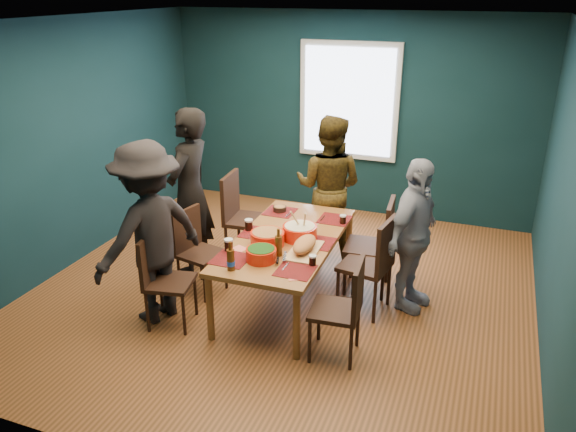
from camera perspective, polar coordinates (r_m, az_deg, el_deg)
name	(u,v)px	position (r m, az deg, el deg)	size (l,w,h in m)	color
room	(292,159)	(5.66, 0.40, 5.83)	(5.01, 5.01, 2.71)	#9B562D
dining_table	(287,244)	(5.49, -0.13, -2.87)	(0.97, 1.88, 0.71)	brown
chair_left_far	(240,211)	(6.41, -4.91, 0.50)	(0.50, 0.50, 1.04)	black
chair_left_mid	(195,244)	(5.86, -9.46, -2.87)	(0.47, 0.47, 0.89)	black
chair_left_near	(160,273)	(5.33, -12.84, -5.70)	(0.48, 0.48, 0.90)	black
chair_right_far	(378,239)	(5.80, 9.09, -2.36)	(0.49, 0.49, 1.01)	black
chair_right_mid	(375,259)	(5.42, 8.79, -4.31)	(0.51, 0.51, 0.99)	black
chair_right_near	(346,303)	(4.77, 5.87, -8.78)	(0.44, 0.44, 0.91)	black
person_far_left	(190,193)	(6.13, -9.93, 2.36)	(0.67, 0.44, 1.84)	black
person_back	(329,187)	(6.49, 4.16, 2.98)	(0.81, 0.63, 1.67)	black
person_right	(413,236)	(5.49, 12.61, -2.00)	(0.90, 0.37, 1.53)	white
person_near_left	(149,233)	(5.32, -13.90, -1.71)	(1.13, 0.65, 1.74)	black
bowl_salad	(267,238)	(5.30, -2.10, -2.22)	(0.32, 0.32, 0.13)	red
bowl_dumpling	(300,231)	(5.42, 1.21, -1.58)	(0.34, 0.34, 0.31)	red
bowl_herbs	(261,254)	(5.01, -2.74, -3.87)	(0.27, 0.27, 0.12)	red
cutting_board	(304,246)	(5.16, 1.67, -3.04)	(0.30, 0.62, 0.14)	tan
small_bowl	(280,209)	(6.08, -0.85, 0.76)	(0.15, 0.15, 0.06)	black
beer_bottle_a	(231,260)	(4.85, -5.84, -4.46)	(0.07, 0.07, 0.26)	#4A270D
beer_bottle_b	(279,245)	(5.08, -0.97, -2.98)	(0.07, 0.07, 0.26)	#4A270D
cola_glass_a	(229,244)	(5.21, -6.04, -2.88)	(0.08, 0.08, 0.12)	black
cola_glass_b	(313,260)	(4.93, 2.51, -4.47)	(0.07, 0.07, 0.10)	black
cola_glass_c	(343,219)	(5.79, 5.60, -0.31)	(0.07, 0.07, 0.10)	black
cola_glass_d	(249,224)	(5.62, -4.00, -0.85)	(0.08, 0.08, 0.12)	black
napkin_a	(323,241)	(5.41, 3.57, -2.54)	(0.16, 0.16, 0.00)	#EC7363
napkin_b	(239,249)	(5.25, -5.01, -3.36)	(0.13, 0.13, 0.00)	#EC7363
napkin_c	(297,276)	(4.77, 0.89, -6.13)	(0.15, 0.15, 0.00)	#EC7363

